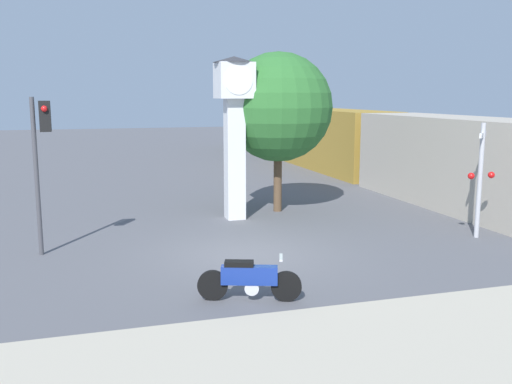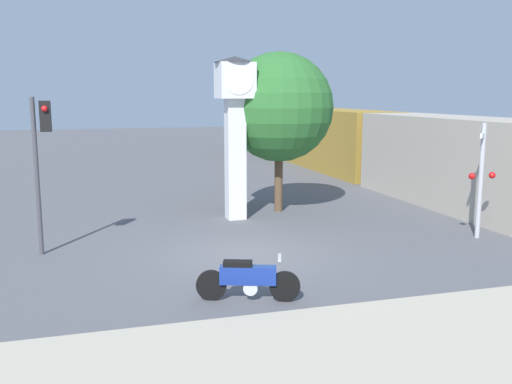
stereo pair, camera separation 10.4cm
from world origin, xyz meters
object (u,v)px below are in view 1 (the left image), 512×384
Objects in this scene: traffic_light at (41,147)px; street_tree at (278,107)px; railroad_crossing_signal at (480,175)px; clock_tower at (234,113)px; motorcycle at (249,279)px; freight_train at (336,140)px.

street_tree is at bearing 25.28° from traffic_light.
railroad_crossing_signal is 7.29m from street_tree.
railroad_crossing_signal is (6.30, -4.65, -1.75)m from clock_tower.
street_tree is at bearing 86.64° from motorcycle.
street_tree is (1.82, 0.78, 0.16)m from clock_tower.
motorcycle is 0.38× the size of clock_tower.
street_tree is (7.79, 3.68, 0.91)m from traffic_light.
street_tree reaches higher than railroad_crossing_signal.
freight_train is 20.13m from traffic_light.
motorcycle is at bearing -112.43° from street_tree.
railroad_crossing_signal is at bearing 40.61° from motorcycle.
motorcycle is 0.50× the size of traffic_light.
traffic_light is at bearing -136.98° from freight_train.
clock_tower is 1.31× the size of traffic_light.
railroad_crossing_signal is 0.60× the size of street_tree.
motorcycle is 0.07× the size of freight_train.
freight_train is at bearing 79.78° from motorcycle.
clock_tower is 6.68m from traffic_light.
freight_train is 12.35m from street_tree.
freight_train is 7.61× the size of traffic_light.
street_tree reaches higher than motorcycle.
street_tree is at bearing 129.48° from railroad_crossing_signal.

